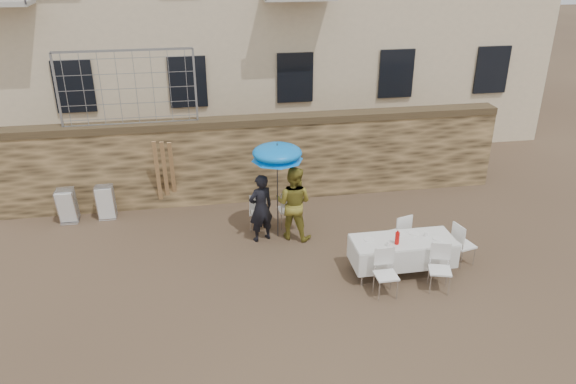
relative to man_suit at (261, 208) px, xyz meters
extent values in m
plane|color=brown|center=(0.14, -2.71, -0.81)|extent=(80.00, 80.00, 0.00)
cube|color=brown|center=(0.14, 2.29, 0.29)|extent=(13.00, 0.50, 2.20)
imported|color=black|center=(0.00, 0.00, 0.00)|extent=(0.69, 0.58, 1.62)
imported|color=gold|center=(0.75, 0.00, 0.07)|extent=(1.07, 0.99, 1.76)
cylinder|color=#3F3F44|center=(0.40, 0.10, 0.15)|extent=(0.03, 0.03, 1.91)
cone|color=blue|center=(0.40, 0.10, 1.21)|extent=(1.15, 1.15, 0.22)
cube|color=silver|center=(2.70, -1.85, -0.06)|extent=(2.10, 0.85, 0.05)
cylinder|color=silver|center=(1.75, -2.20, -0.44)|extent=(0.04, 0.04, 0.74)
cylinder|color=silver|center=(3.65, -2.20, -0.44)|extent=(0.04, 0.04, 0.74)
cylinder|color=silver|center=(1.75, -1.51, -0.44)|extent=(0.04, 0.04, 0.74)
cylinder|color=silver|center=(3.65, -1.51, -0.44)|extent=(0.04, 0.04, 0.74)
cylinder|color=red|center=(2.50, -2.00, 0.09)|extent=(0.09, 0.09, 0.26)
camera|label=1|loc=(-1.31, -11.30, 5.63)|focal=35.00mm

